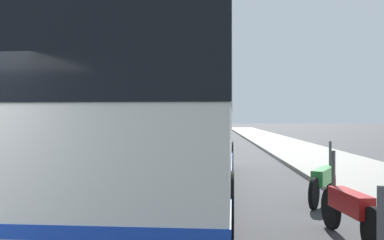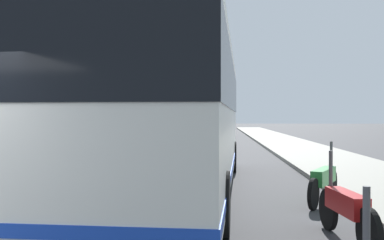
{
  "view_description": "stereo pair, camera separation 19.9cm",
  "coord_description": "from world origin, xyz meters",
  "px_view_note": "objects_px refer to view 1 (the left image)",
  "views": [
    {
      "loc": [
        -3.91,
        -3.11,
        1.82
      ],
      "look_at": [
        5.84,
        -2.69,
        1.74
      ],
      "focal_mm": 41.21,
      "sensor_mm": 36.0,
      "label": 1
    },
    {
      "loc": [
        -3.9,
        -3.31,
        1.82
      ],
      "look_at": [
        5.84,
        -2.69,
        1.74
      ],
      "focal_mm": 41.21,
      "sensor_mm": 36.0,
      "label": 2
    }
  ],
  "objects_px": {
    "motorcycle_angled": "(350,209)",
    "car_behind_bus": "(202,129)",
    "coach_bus": "(179,109)",
    "motorcycle_by_tree": "(323,180)",
    "car_side_street": "(138,131)"
  },
  "relations": [
    {
      "from": "motorcycle_angled",
      "to": "car_behind_bus",
      "type": "height_order",
      "value": "car_behind_bus"
    },
    {
      "from": "car_behind_bus",
      "to": "motorcycle_angled",
      "type": "bearing_deg",
      "value": -171.66
    },
    {
      "from": "coach_bus",
      "to": "car_behind_bus",
      "type": "relative_size",
      "value": 2.85
    },
    {
      "from": "coach_bus",
      "to": "car_behind_bus",
      "type": "height_order",
      "value": "coach_bus"
    },
    {
      "from": "motorcycle_by_tree",
      "to": "car_behind_bus",
      "type": "distance_m",
      "value": 31.15
    },
    {
      "from": "motorcycle_by_tree",
      "to": "car_side_street",
      "type": "height_order",
      "value": "car_side_street"
    },
    {
      "from": "coach_bus",
      "to": "motorcycle_angled",
      "type": "bearing_deg",
      "value": -142.99
    },
    {
      "from": "car_side_street",
      "to": "car_behind_bus",
      "type": "xyz_separation_m",
      "value": [
        6.16,
        -4.82,
        0.0
      ]
    },
    {
      "from": "motorcycle_angled",
      "to": "car_behind_bus",
      "type": "distance_m",
      "value": 34.04
    },
    {
      "from": "motorcycle_angled",
      "to": "car_side_street",
      "type": "distance_m",
      "value": 28.81
    },
    {
      "from": "coach_bus",
      "to": "motorcycle_angled",
      "type": "relative_size",
      "value": 5.89
    },
    {
      "from": "motorcycle_by_tree",
      "to": "car_side_street",
      "type": "relative_size",
      "value": 0.47
    },
    {
      "from": "coach_bus",
      "to": "car_behind_bus",
      "type": "distance_m",
      "value": 29.86
    },
    {
      "from": "coach_bus",
      "to": "car_behind_bus",
      "type": "bearing_deg",
      "value": 3.02
    },
    {
      "from": "coach_bus",
      "to": "motorcycle_by_tree",
      "type": "height_order",
      "value": "coach_bus"
    }
  ]
}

